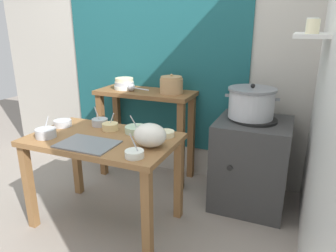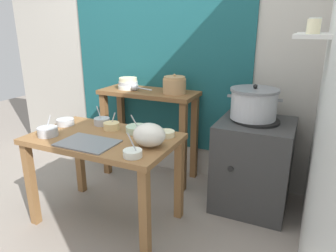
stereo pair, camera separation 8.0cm
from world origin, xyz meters
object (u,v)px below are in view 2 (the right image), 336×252
at_px(prep_bowl_0, 65,122).
at_px(prep_bowl_6, 133,153).
at_px(plastic_bag, 149,135).
at_px(prep_bowl_4, 166,133).
at_px(bowl_stack_enamel, 128,84).
at_px(ladle, 136,87).
at_px(prep_bowl_5, 102,121).
at_px(steamer_pot, 254,104).
at_px(prep_table, 104,150).
at_px(clay_pot, 174,85).
at_px(back_shelf_table, 149,113).
at_px(prep_bowl_3, 137,129).
at_px(prep_bowl_2, 112,126).
at_px(stove_block, 253,164).
at_px(serving_tray, 88,143).
at_px(prep_bowl_1, 48,131).

xyz_separation_m(prep_bowl_0, prep_bowl_6, (0.84, -0.33, -0.00)).
relative_size(plastic_bag, prep_bowl_4, 1.76).
relative_size(bowl_stack_enamel, prep_bowl_6, 1.20).
bearing_deg(ladle, bowl_stack_enamel, 152.71).
distance_m(bowl_stack_enamel, prep_bowl_5, 0.66).
distance_m(steamer_pot, prep_bowl_4, 0.77).
distance_m(bowl_stack_enamel, prep_bowl_4, 1.00).
bearing_deg(ladle, steamer_pot, -2.41).
bearing_deg(prep_table, prep_bowl_5, 127.85).
bearing_deg(prep_bowl_6, prep_bowl_0, 158.87).
relative_size(bowl_stack_enamel, plastic_bag, 0.88).
bearing_deg(clay_pot, ladle, -170.75).
relative_size(bowl_stack_enamel, prep_bowl_0, 1.42).
xyz_separation_m(bowl_stack_enamel, prep_bowl_5, (0.12, -0.62, -0.20)).
bearing_deg(clay_pot, back_shelf_table, -180.00).
bearing_deg(prep_bowl_4, prep_bowl_3, -177.51).
distance_m(prep_bowl_2, prep_bowl_4, 0.46).
distance_m(ladle, prep_bowl_6, 1.18).
bearing_deg(bowl_stack_enamel, prep_bowl_2, -68.99).
bearing_deg(plastic_bag, stove_block, 51.67).
relative_size(stove_block, ladle, 3.16).
xyz_separation_m(plastic_bag, prep_bowl_4, (0.02, 0.23, -0.06)).
bearing_deg(prep_bowl_4, bowl_stack_enamel, 138.05).
bearing_deg(prep_table, clay_pot, 76.43).
height_order(steamer_pot, prep_bowl_0, steamer_pot).
distance_m(ladle, serving_tray, 0.99).
bearing_deg(prep_bowl_4, steamer_pot, 45.57).
xyz_separation_m(ladle, prep_bowl_0, (-0.27, -0.69, -0.19)).
relative_size(prep_table, prep_bowl_3, 6.50).
height_order(prep_bowl_1, prep_bowl_5, prep_bowl_5).
xyz_separation_m(bowl_stack_enamel, prep_bowl_4, (0.72, -0.65, -0.21)).
xyz_separation_m(prep_bowl_2, prep_bowl_3, (0.22, 0.03, -0.00)).
bearing_deg(prep_bowl_6, clay_pot, 100.07).
relative_size(clay_pot, ladle, 0.87).
xyz_separation_m(ladle, prep_bowl_2, (0.14, -0.62, -0.18)).
distance_m(serving_tray, prep_bowl_6, 0.41).
distance_m(plastic_bag, prep_bowl_1, 0.80).
relative_size(ladle, prep_bowl_3, 1.46).
bearing_deg(stove_block, prep_bowl_3, -146.87).
bearing_deg(bowl_stack_enamel, steamer_pot, -5.02).
bearing_deg(serving_tray, prep_bowl_0, 148.97).
bearing_deg(bowl_stack_enamel, ladle, -27.29).
bearing_deg(prep_bowl_0, prep_bowl_5, 26.60).
distance_m(plastic_bag, prep_bowl_6, 0.21).
distance_m(steamer_pot, plastic_bag, 0.95).
bearing_deg(plastic_bag, prep_bowl_5, 156.30).
distance_m(steamer_pot, serving_tray, 1.34).
relative_size(prep_bowl_2, prep_bowl_4, 1.06).
xyz_separation_m(prep_table, back_shelf_table, (-0.07, 0.85, 0.07)).
height_order(back_shelf_table, prep_bowl_3, back_shelf_table).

